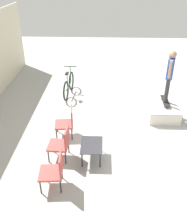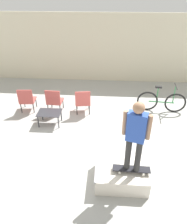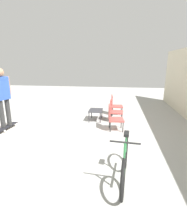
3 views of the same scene
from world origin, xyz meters
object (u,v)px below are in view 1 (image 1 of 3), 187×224
at_px(patio_chair_left, 55,169).
at_px(patio_chair_right, 67,121).
at_px(skate_ramp_box, 162,111).
at_px(bicycle, 69,85).
at_px(skateboard_on_ramp, 165,101).
at_px(coffee_table, 92,147).
at_px(person_skater, 170,73).
at_px(patio_chair_center, 62,142).

xyz_separation_m(patio_chair_left, patio_chair_right, (2.00, 0.00, 0.00)).
bearing_deg(patio_chair_right, skate_ramp_box, 104.89).
xyz_separation_m(skate_ramp_box, bicycle, (1.56, 3.34, 0.19)).
xyz_separation_m(skateboard_on_ramp, patio_chair_left, (-3.44, 3.12, 0.01)).
height_order(patio_chair_left, patio_chair_right, same).
relative_size(skate_ramp_box, coffee_table, 1.61).
bearing_deg(patio_chair_left, person_skater, 132.82).
xyz_separation_m(skateboard_on_ramp, coffee_table, (-2.45, 2.36, -0.10)).
xyz_separation_m(person_skater, patio_chair_right, (-1.44, 3.12, -1.00)).
height_order(coffee_table, patio_chair_center, patio_chair_center).
bearing_deg(patio_chair_left, patio_chair_right, 175.05).
distance_m(person_skater, coffee_table, 3.58).
distance_m(patio_chair_left, bicycle, 4.81).
distance_m(skate_ramp_box, bicycle, 3.69).
relative_size(person_skater, patio_chair_center, 1.85).
bearing_deg(skateboard_on_ramp, patio_chair_left, 139.44).
height_order(person_skater, patio_chair_right, person_skater).
bearing_deg(person_skater, skate_ramp_box, 168.52).
xyz_separation_m(skateboard_on_ramp, bicycle, (1.35, 3.45, -0.09)).
relative_size(person_skater, patio_chair_left, 1.85).
height_order(coffee_table, patio_chair_left, patio_chair_left).
bearing_deg(patio_chair_center, bicycle, -172.32).
bearing_deg(coffee_table, patio_chair_center, 90.36).
relative_size(coffee_table, bicycle, 0.44).
relative_size(patio_chair_right, bicycle, 0.53).
height_order(person_skater, patio_chair_left, person_skater).
bearing_deg(patio_chair_left, skateboard_on_ramp, 132.82).
xyz_separation_m(coffee_table, patio_chair_right, (1.01, 0.77, 0.11)).
xyz_separation_m(patio_chair_left, bicycle, (4.79, 0.32, -0.10)).
bearing_deg(skate_ramp_box, patio_chair_left, 137.03).
xyz_separation_m(person_skater, patio_chair_left, (-3.44, 3.12, -1.00)).
distance_m(patio_chair_center, patio_chair_right, 1.02).
height_order(skate_ramp_box, patio_chair_center, patio_chair_center).
relative_size(skate_ramp_box, patio_chair_center, 1.33).
bearing_deg(person_skater, patio_chair_left, 153.86).
bearing_deg(bicycle, patio_chair_center, -170.23).
distance_m(coffee_table, bicycle, 3.96).
distance_m(patio_chair_left, patio_chair_right, 2.00).
distance_m(patio_chair_left, patio_chair_center, 0.99).
distance_m(skateboard_on_ramp, patio_chair_right, 3.44).
bearing_deg(bicycle, patio_chair_left, -171.23).
relative_size(skateboard_on_ramp, coffee_table, 1.12).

